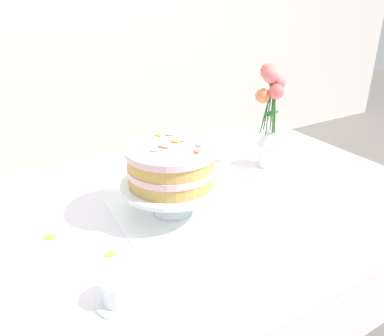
# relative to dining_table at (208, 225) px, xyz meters

# --- Properties ---
(dining_table) EXTENTS (1.40, 1.00, 0.74)m
(dining_table) POSITION_rel_dining_table_xyz_m (0.00, 0.00, 0.00)
(dining_table) COLOR white
(dining_table) RESTS_ON ground
(linen_napkin) EXTENTS (0.34, 0.34, 0.00)m
(linen_napkin) POSITION_rel_dining_table_xyz_m (-0.13, -0.00, 0.09)
(linen_napkin) COLOR white
(linen_napkin) RESTS_ON dining_table
(cake_stand) EXTENTS (0.29, 0.29, 0.10)m
(cake_stand) POSITION_rel_dining_table_xyz_m (-0.13, -0.00, 0.17)
(cake_stand) COLOR silver
(cake_stand) RESTS_ON linen_napkin
(layer_cake) EXTENTS (0.25, 0.25, 0.11)m
(layer_cake) POSITION_rel_dining_table_xyz_m (-0.13, -0.00, 0.24)
(layer_cake) COLOR tan
(layer_cake) RESTS_ON cake_stand
(flower_vase) EXTENTS (0.11, 0.11, 0.37)m
(flower_vase) POSITION_rel_dining_table_xyz_m (0.33, 0.11, 0.27)
(flower_vase) COLOR silver
(flower_vase) RESTS_ON dining_table
(teacup) EXTENTS (0.12, 0.11, 0.06)m
(teacup) POSITION_rel_dining_table_xyz_m (-0.39, -0.26, 0.11)
(teacup) COLOR white
(teacup) RESTS_ON dining_table
(loose_petal_0) EXTENTS (0.04, 0.02, 0.01)m
(loose_petal_0) POSITION_rel_dining_table_xyz_m (-0.12, 0.26, 0.09)
(loose_petal_0) COLOR yellow
(loose_petal_0) RESTS_ON dining_table
(loose_petal_2) EXTENTS (0.04, 0.04, 0.00)m
(loose_petal_2) POSITION_rel_dining_table_xyz_m (-0.47, 0.05, 0.09)
(loose_petal_2) COLOR yellow
(loose_petal_2) RESTS_ON dining_table
(loose_petal_3) EXTENTS (0.03, 0.03, 0.00)m
(loose_petal_3) POSITION_rel_dining_table_xyz_m (-0.35, -0.10, 0.09)
(loose_petal_3) COLOR yellow
(loose_petal_3) RESTS_ON dining_table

